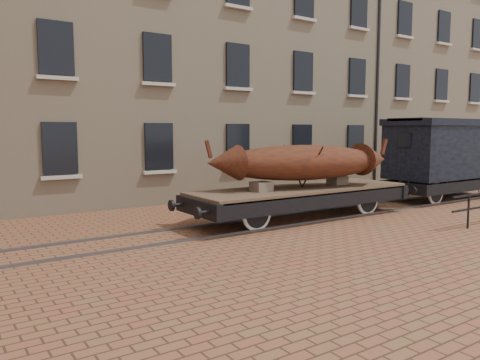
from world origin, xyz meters
TOP-DOWN VIEW (x-y plane):
  - ground at (0.00, 0.00)m, footprint 90.00×90.00m
  - warehouse_cream at (3.00, 9.99)m, footprint 40.00×10.19m
  - rail_track at (0.00, 0.00)m, footprint 30.00×1.52m
  - flatcar_wagon at (0.09, -0.00)m, footprint 8.38×2.27m
  - iron_boat at (0.11, 0.00)m, footprint 6.29×2.98m
  - goods_van at (7.86, -0.00)m, footprint 6.26×2.28m

SIDE VIEW (x-z plane):
  - ground at x=0.00m, z-range 0.00..0.00m
  - rail_track at x=0.00m, z-range 0.00..0.06m
  - flatcar_wagon at x=0.09m, z-range 0.16..1.42m
  - iron_boat at x=0.11m, z-range 1.02..2.55m
  - goods_van at x=7.86m, z-range 0.41..3.65m
  - warehouse_cream at x=3.00m, z-range 0.00..14.00m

